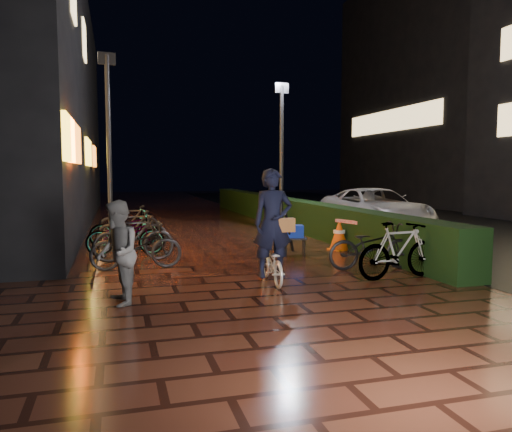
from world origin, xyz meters
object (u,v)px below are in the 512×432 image
object	(u,v)px
bystander_person	(117,253)
van	(375,209)
traffic_barrier	(360,238)
cyclist	(272,241)
cart_assembly	(294,233)

from	to	relation	value
bystander_person	van	xyz separation A→B (m)	(8.40, 7.57, -0.07)
van	traffic_barrier	bearing A→B (deg)	-120.95
bystander_person	cyclist	distance (m)	2.71
cyclist	traffic_barrier	xyz separation A→B (m)	(2.98, 2.45, -0.36)
van	traffic_barrier	world-z (taller)	van
traffic_barrier	cart_assembly	world-z (taller)	cart_assembly
bystander_person	van	distance (m)	11.31
bystander_person	cyclist	xyz separation A→B (m)	(2.61, 0.74, -0.03)
cyclist	cart_assembly	size ratio (longest dim) A/B	2.01
bystander_person	traffic_barrier	bearing A→B (deg)	112.68
cyclist	traffic_barrier	bearing A→B (deg)	39.33
bystander_person	traffic_barrier	xyz separation A→B (m)	(5.59, 3.18, -0.39)
cart_assembly	traffic_barrier	bearing A→B (deg)	-11.95
van	cart_assembly	bearing A→B (deg)	-135.39
cyclist	van	bearing A→B (deg)	49.70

